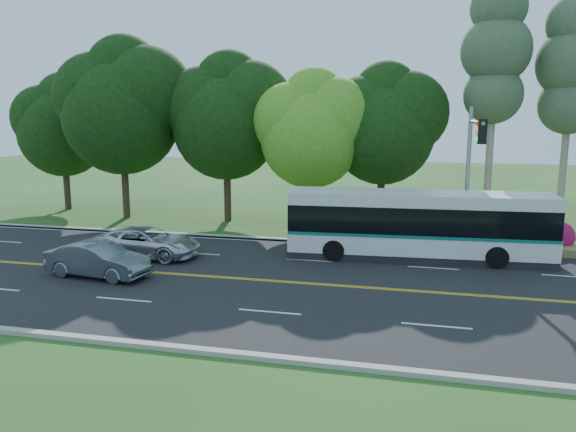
% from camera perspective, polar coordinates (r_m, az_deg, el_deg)
% --- Properties ---
extents(ground, '(120.00, 120.00, 0.00)m').
position_cam_1_polar(ground, '(22.49, 1.74, -6.88)').
color(ground, '#204B19').
rests_on(ground, ground).
extents(road, '(60.00, 14.00, 0.02)m').
position_cam_1_polar(road, '(22.49, 1.74, -6.86)').
color(road, black).
rests_on(road, ground).
extents(curb_north, '(60.00, 0.30, 0.15)m').
position_cam_1_polar(curb_north, '(29.27, 4.61, -2.69)').
color(curb_north, '#A09C90').
rests_on(curb_north, ground).
extents(curb_south, '(60.00, 0.30, 0.15)m').
position_cam_1_polar(curb_south, '(15.98, -3.68, -14.01)').
color(curb_south, '#A09C90').
rests_on(curb_south, ground).
extents(grass_verge, '(60.00, 4.00, 0.10)m').
position_cam_1_polar(grass_verge, '(31.06, 5.15, -1.98)').
color(grass_verge, '#204B19').
rests_on(grass_verge, ground).
extents(lane_markings, '(57.60, 13.82, 0.00)m').
position_cam_1_polar(lane_markings, '(22.51, 1.51, -6.81)').
color(lane_markings, gold).
rests_on(lane_markings, road).
extents(tree_row, '(44.70, 9.10, 13.84)m').
position_cam_1_polar(tree_row, '(34.51, -2.52, 10.45)').
color(tree_row, '#302315').
rests_on(tree_row, ground).
extents(bougainvillea_hedge, '(9.50, 2.25, 1.50)m').
position_cam_1_polar(bougainvillea_hedge, '(29.92, 18.66, -1.66)').
color(bougainvillea_hedge, maroon).
rests_on(bougainvillea_hedge, ground).
extents(traffic_signal, '(0.42, 6.10, 7.00)m').
position_cam_1_polar(traffic_signal, '(26.60, 18.17, 5.55)').
color(traffic_signal, gray).
rests_on(traffic_signal, ground).
extents(transit_bus, '(11.99, 3.28, 3.10)m').
position_cam_1_polar(transit_bus, '(26.57, 13.06, -1.00)').
color(transit_bus, silver).
rests_on(transit_bus, road).
extents(sedan, '(4.53, 2.06, 1.44)m').
position_cam_1_polar(sedan, '(24.46, -18.73, -4.22)').
color(sedan, slate).
rests_on(sedan, road).
extents(suv, '(5.04, 2.34, 1.40)m').
position_cam_1_polar(suv, '(27.16, -14.17, -2.61)').
color(suv, silver).
rests_on(suv, road).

